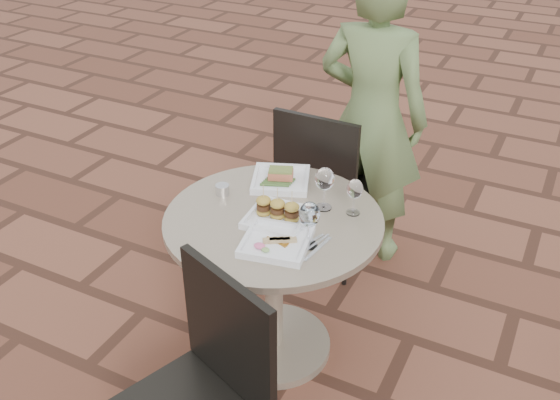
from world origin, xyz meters
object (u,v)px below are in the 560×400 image
at_px(chair_near, 205,382).
at_px(plate_tuna, 276,242).
at_px(plate_salmon, 281,179).
at_px(chair_far, 323,178).
at_px(cafe_table, 274,265).
at_px(diner, 372,118).
at_px(plate_sliders, 278,214).

xyz_separation_m(chair_near, plate_tuna, (-0.02, 0.56, 0.20)).
bearing_deg(plate_salmon, chair_far, 85.59).
bearing_deg(cafe_table, plate_salmon, 110.79).
relative_size(chair_far, chair_near, 1.00).
bearing_deg(diner, plate_tuna, 91.94).
height_order(chair_far, chair_near, same).
height_order(chair_far, diner, diner).
bearing_deg(plate_tuna, diner, 91.12).
height_order(plate_sliders, plate_tuna, plate_sliders).
bearing_deg(diner, plate_sliders, 87.94).
xyz_separation_m(cafe_table, chair_near, (0.12, -0.73, 0.07)).
relative_size(chair_near, diner, 0.58).
xyz_separation_m(plate_sliders, plate_tuna, (0.07, -0.15, -0.02)).
height_order(diner, plate_tuna, diner).
bearing_deg(diner, plate_salmon, 76.55).
bearing_deg(chair_near, plate_sliders, 118.67).
relative_size(cafe_table, diner, 0.56).
relative_size(cafe_table, chair_far, 0.97).
xyz_separation_m(plate_salmon, plate_tuna, (0.20, -0.43, -0.00)).
distance_m(cafe_table, plate_salmon, 0.39).
bearing_deg(chair_far, plate_tuna, 102.25).
height_order(cafe_table, plate_salmon, plate_salmon).
bearing_deg(chair_near, plate_tuna, 113.56).
distance_m(diner, plate_salmon, 0.71).
bearing_deg(cafe_table, chair_far, 95.74).
distance_m(chair_near, plate_sliders, 0.75).
distance_m(chair_far, plate_tuna, 0.88).
height_order(plate_salmon, plate_tuna, plate_salmon).
distance_m(chair_far, plate_sliders, 0.73).
relative_size(plate_sliders, plate_tuna, 0.87).
bearing_deg(plate_salmon, chair_near, -77.34).
relative_size(plate_salmon, plate_sliders, 1.27).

